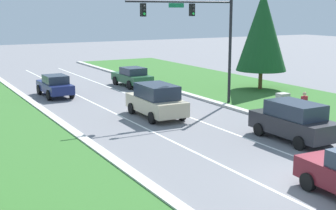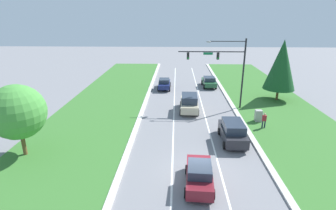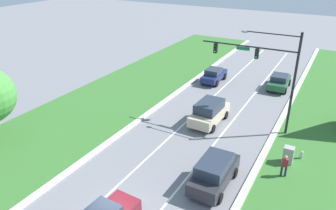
# 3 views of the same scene
# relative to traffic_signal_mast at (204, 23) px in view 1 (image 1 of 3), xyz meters

# --- Properties ---
(ground_plane) EXTENTS (160.00, 160.00, 0.00)m
(ground_plane) POSITION_rel_traffic_signal_mast_xyz_m (-4.25, -14.62, -5.64)
(ground_plane) COLOR slate
(lane_stripe_inner_left) EXTENTS (0.14, 81.00, 0.01)m
(lane_stripe_inner_left) POSITION_rel_traffic_signal_mast_xyz_m (-6.05, -14.62, -5.64)
(lane_stripe_inner_left) COLOR white
(lane_stripe_inner_left) RESTS_ON ground_plane
(traffic_signal_mast) EXTENTS (7.91, 0.41, 8.52)m
(traffic_signal_mast) POSITION_rel_traffic_signal_mast_xyz_m (0.00, 0.00, 0.00)
(traffic_signal_mast) COLOR black
(traffic_signal_mast) RESTS_ON ground_plane
(charcoal_suv) EXTENTS (2.13, 4.67, 1.97)m
(charcoal_suv) POSITION_rel_traffic_signal_mast_xyz_m (-0.62, -9.18, -4.63)
(charcoal_suv) COLOR #28282D
(charcoal_suv) RESTS_ON ground_plane
(navy_sedan) EXTENTS (1.97, 4.41, 1.66)m
(navy_sedan) POSITION_rel_traffic_signal_mast_xyz_m (-7.69, 8.70, -4.79)
(navy_sedan) COLOR navy
(navy_sedan) RESTS_ON ground_plane
(champagne_suv) EXTENTS (2.33, 4.86, 2.05)m
(champagne_suv) POSITION_rel_traffic_signal_mast_xyz_m (-4.23, -1.21, -4.59)
(champagne_suv) COLOR beige
(champagne_suv) RESTS_ON ground_plane
(forest_sedan) EXTENTS (2.19, 4.56, 1.65)m
(forest_sedan) POSITION_rel_traffic_signal_mast_xyz_m (-0.52, 10.26, -4.80)
(forest_sedan) COLOR #235633
(forest_sedan) RESTS_ON ground_plane
(utility_cabinet) EXTENTS (0.70, 0.60, 1.35)m
(utility_cabinet) POSITION_rel_traffic_signal_mast_xyz_m (3.13, -4.36, -4.97)
(utility_cabinet) COLOR #9E9E99
(utility_cabinet) RESTS_ON ground_plane
(pedestrian) EXTENTS (0.41, 0.27, 1.69)m
(pedestrian) POSITION_rel_traffic_signal_mast_xyz_m (3.18, -6.13, -4.71)
(pedestrian) COLOR #232842
(pedestrian) RESTS_ON ground_plane
(fire_hydrant) EXTENTS (0.34, 0.20, 0.70)m
(fire_hydrant) POSITION_rel_traffic_signal_mast_xyz_m (3.92, -3.33, -5.30)
(fire_hydrant) COLOR #B7B7BC
(fire_hydrant) RESTS_ON ground_plane
(conifer_near_right_tree) EXTENTS (4.08, 4.08, 8.13)m
(conifer_near_right_tree) POSITION_rel_traffic_signal_mast_xyz_m (7.95, 3.48, -0.78)
(conifer_near_right_tree) COLOR brown
(conifer_near_right_tree) RESTS_ON ground_plane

